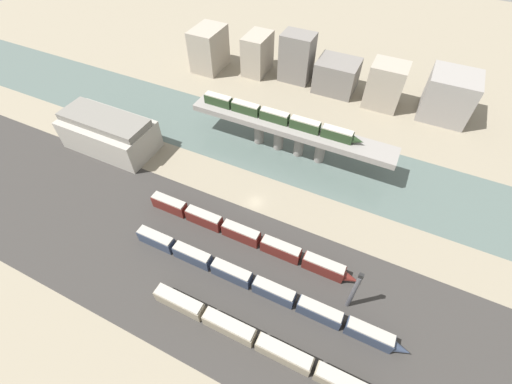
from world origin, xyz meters
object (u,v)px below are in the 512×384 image
(train_on_bridge, at_px, (278,117))
(warehouse_building, at_px, (109,133))
(train_yard_near, at_px, (262,343))
(signal_tower, at_px, (354,291))
(train_yard_far, at_px, (245,235))
(train_yard_mid, at_px, (256,284))

(train_on_bridge, bearing_deg, warehouse_building, -154.90)
(train_yard_near, xyz_separation_m, signal_tower, (13.94, 16.72, 5.07))
(train_yard_far, height_order, warehouse_building, warehouse_building)
(train_yard_near, height_order, train_yard_far, train_yard_far)
(train_yard_near, distance_m, train_yard_far, 27.17)
(warehouse_building, bearing_deg, train_on_bridge, 25.10)
(train_yard_near, bearing_deg, train_yard_far, 124.33)
(train_yard_mid, bearing_deg, warehouse_building, 158.72)
(train_yard_far, bearing_deg, warehouse_building, 165.79)
(train_on_bridge, relative_size, warehouse_building, 1.78)
(train_yard_mid, distance_m, train_yard_far, 14.07)
(warehouse_building, height_order, signal_tower, signal_tower)
(train_on_bridge, distance_m, train_yard_mid, 51.92)
(train_yard_near, relative_size, signal_tower, 3.74)
(warehouse_building, bearing_deg, train_yard_far, -14.21)
(signal_tower, bearing_deg, train_yard_far, 168.95)
(train_yard_near, relative_size, train_yard_far, 0.92)
(train_yard_mid, height_order, train_yard_far, train_yard_far)
(train_on_bridge, height_order, train_yard_mid, train_on_bridge)
(train_yard_near, xyz_separation_m, train_yard_far, (-15.32, 22.43, 0.06))
(train_on_bridge, bearing_deg, train_yard_near, -69.37)
(warehouse_building, relative_size, signal_tower, 2.05)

